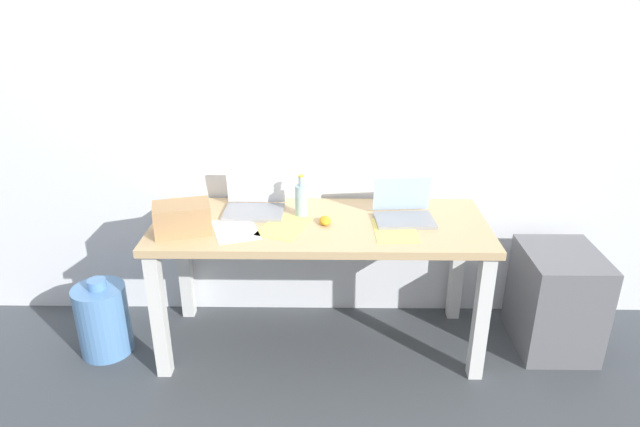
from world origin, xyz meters
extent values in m
plane|color=#42474C|center=(0.00, 0.00, 0.00)|extent=(8.00, 8.00, 0.00)
cube|color=white|center=(0.00, 0.40, 1.30)|extent=(5.20, 0.08, 2.60)
cube|color=tan|center=(0.00, 0.00, 0.73)|extent=(1.74, 0.68, 0.04)
cube|color=silver|center=(-0.81, -0.28, 0.35)|extent=(0.07, 0.07, 0.71)
cube|color=silver|center=(0.81, -0.28, 0.35)|extent=(0.07, 0.07, 0.71)
cube|color=silver|center=(-0.81, 0.28, 0.35)|extent=(0.07, 0.07, 0.71)
cube|color=silver|center=(0.81, 0.28, 0.35)|extent=(0.07, 0.07, 0.71)
cube|color=gray|center=(-0.36, 0.11, 0.76)|extent=(0.32, 0.23, 0.02)
cube|color=white|center=(-0.36, 0.23, 0.87)|extent=(0.32, 0.03, 0.21)
cube|color=gray|center=(0.44, 0.01, 0.76)|extent=(0.31, 0.23, 0.02)
cube|color=silver|center=(0.43, 0.12, 0.86)|extent=(0.30, 0.07, 0.19)
cylinder|color=#99B7C1|center=(-0.10, 0.09, 0.83)|extent=(0.06, 0.06, 0.17)
cylinder|color=#99B7C1|center=(-0.10, 0.09, 0.94)|extent=(0.03, 0.03, 0.05)
cylinder|color=gold|center=(-0.10, 0.09, 0.97)|extent=(0.03, 0.03, 0.01)
ellipsoid|color=gold|center=(0.03, -0.01, 0.77)|extent=(0.07, 0.10, 0.03)
cube|color=tan|center=(-0.68, -0.12, 0.82)|extent=(0.31, 0.25, 0.15)
cube|color=white|center=(-0.42, -0.10, 0.75)|extent=(0.29, 0.35, 0.00)
cube|color=#F4E06B|center=(0.38, -0.10, 0.75)|extent=(0.22, 0.30, 0.00)
cube|color=#F4E06B|center=(-0.18, -0.06, 0.75)|extent=(0.29, 0.35, 0.00)
cylinder|color=#598CC6|center=(-1.18, -0.09, 0.20)|extent=(0.28, 0.28, 0.40)
cylinder|color=#598CC6|center=(-1.18, -0.09, 0.42)|extent=(0.10, 0.10, 0.05)
cube|color=slate|center=(1.30, 0.01, 0.29)|extent=(0.40, 0.48, 0.57)
camera|label=1|loc=(0.03, -2.66, 1.94)|focal=31.52mm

